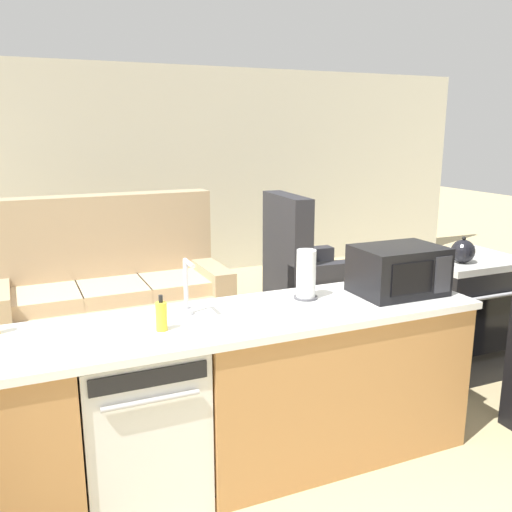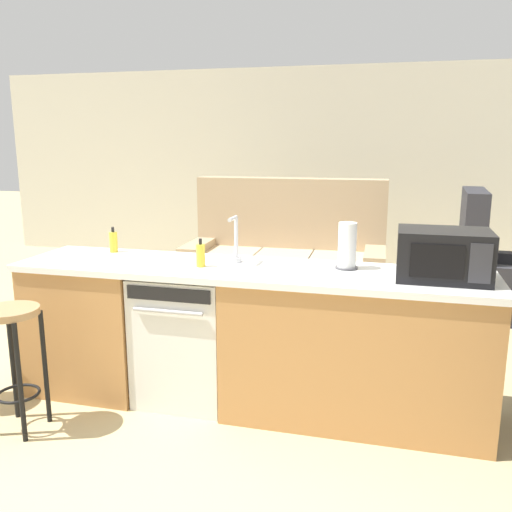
{
  "view_description": "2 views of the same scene",
  "coord_description": "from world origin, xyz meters",
  "views": [
    {
      "loc": [
        -0.68,
        -2.48,
        1.84
      ],
      "look_at": [
        0.7,
        0.74,
        1.02
      ],
      "focal_mm": 38.0,
      "sensor_mm": 36.0,
      "label": 1
    },
    {
      "loc": [
        1.01,
        -3.11,
        1.67
      ],
      "look_at": [
        0.0,
        0.77,
        0.8
      ],
      "focal_mm": 38.0,
      "sensor_mm": 36.0,
      "label": 2
    }
  ],
  "objects": [
    {
      "name": "ground_plane",
      "position": [
        0.0,
        0.0,
        0.0
      ],
      "size": [
        24.0,
        24.0,
        0.0
      ],
      "primitive_type": "plane",
      "color": "tan"
    },
    {
      "name": "wall_back",
      "position": [
        0.3,
        4.2,
        1.3
      ],
      "size": [
        10.0,
        0.06,
        2.6
      ],
      "color": "beige",
      "rests_on": "ground_plane"
    },
    {
      "name": "kitchen_counter",
      "position": [
        0.24,
        0.0,
        0.42
      ],
      "size": [
        2.94,
        0.66,
        0.9
      ],
      "color": "#B77F47",
      "rests_on": "ground_plane"
    },
    {
      "name": "dishwasher",
      "position": [
        -0.25,
        -0.0,
        0.42
      ],
      "size": [
        0.58,
        0.61,
        0.84
      ],
      "color": "silver",
      "rests_on": "ground_plane"
    },
    {
      "name": "stove_range",
      "position": [
        2.35,
        0.55,
        0.45
      ],
      "size": [
        0.76,
        0.68,
        0.9
      ],
      "color": "black",
      "rests_on": "ground_plane"
    },
    {
      "name": "microwave",
      "position": [
        1.28,
        -0.0,
        1.04
      ],
      "size": [
        0.5,
        0.37,
        0.28
      ],
      "color": "black",
      "rests_on": "kitchen_counter"
    },
    {
      "name": "sink_faucet",
      "position": [
        0.04,
        0.11,
        1.03
      ],
      "size": [
        0.07,
        0.18,
        0.3
      ],
      "color": "silver",
      "rests_on": "kitchen_counter"
    },
    {
      "name": "paper_towel_roll",
      "position": [
        0.74,
        0.12,
        1.04
      ],
      "size": [
        0.14,
        0.14,
        0.28
      ],
      "color": "#4C4C51",
      "rests_on": "kitchen_counter"
    },
    {
      "name": "soap_bottle",
      "position": [
        -0.13,
        -0.05,
        0.97
      ],
      "size": [
        0.06,
        0.06,
        0.18
      ],
      "color": "yellow",
      "rests_on": "kitchen_counter"
    },
    {
      "name": "kettle",
      "position": [
        2.18,
        0.42,
        0.99
      ],
      "size": [
        0.21,
        0.17,
        0.19
      ],
      "color": "black",
      "rests_on": "stove_range"
    },
    {
      "name": "couch",
      "position": [
        -0.06,
        2.29,
        0.39
      ],
      "size": [
        2.02,
        0.95,
        1.27
      ],
      "color": "tan",
      "rests_on": "ground_plane"
    },
    {
      "name": "armchair",
      "position": [
        1.94,
        2.37,
        0.35
      ],
      "size": [
        0.84,
        0.89,
        1.2
      ],
      "color": "#2D2D33",
      "rests_on": "ground_plane"
    }
  ]
}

